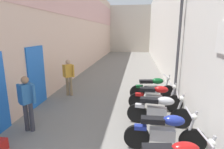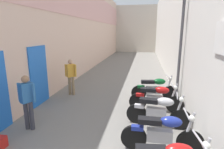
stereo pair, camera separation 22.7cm
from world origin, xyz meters
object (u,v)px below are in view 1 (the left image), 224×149
(motorcycle_sixth, at_px, (153,88))
(pedestrian_mid_alley, at_px, (27,100))
(motorcycle_fifth, at_px, (156,97))
(pedestrian_further_down, at_px, (69,75))
(street_lamp, at_px, (177,27))
(motorcycle_third, at_px, (165,131))
(motorcycle_fourth, at_px, (159,109))

(motorcycle_sixth, bearing_deg, pedestrian_mid_alley, -140.56)
(pedestrian_mid_alley, bearing_deg, motorcycle_fifth, 27.37)
(pedestrian_further_down, distance_m, street_lamp, 4.69)
(motorcycle_third, xyz_separation_m, motorcycle_fourth, (-0.00, 1.22, 0.00))
(motorcycle_fifth, relative_size, street_lamp, 0.38)
(pedestrian_further_down, bearing_deg, motorcycle_fifth, -17.58)
(pedestrian_mid_alley, height_order, street_lamp, street_lamp)
(motorcycle_sixth, height_order, street_lamp, street_lamp)
(motorcycle_fifth, height_order, motorcycle_sixth, same)
(motorcycle_fourth, bearing_deg, street_lamp, 68.93)
(motorcycle_sixth, distance_m, pedestrian_mid_alley, 4.67)
(motorcycle_fourth, xyz_separation_m, pedestrian_further_down, (-3.55, 2.19, 0.42))
(motorcycle_third, bearing_deg, motorcycle_fourth, 90.00)
(motorcycle_sixth, bearing_deg, motorcycle_third, -90.00)
(motorcycle_fifth, relative_size, pedestrian_mid_alley, 1.18)
(motorcycle_fourth, distance_m, motorcycle_sixth, 2.16)
(pedestrian_mid_alley, bearing_deg, motorcycle_sixth, 39.44)
(pedestrian_mid_alley, relative_size, pedestrian_further_down, 1.00)
(motorcycle_fifth, bearing_deg, street_lamp, 47.32)
(motorcycle_third, distance_m, motorcycle_fifth, 2.28)
(motorcycle_third, bearing_deg, pedestrian_further_down, 136.15)
(motorcycle_fourth, bearing_deg, motorcycle_sixth, 90.00)
(motorcycle_fourth, relative_size, motorcycle_fifth, 1.00)
(motorcycle_fifth, bearing_deg, motorcycle_sixth, 90.00)
(pedestrian_further_down, xyz_separation_m, street_lamp, (4.25, -0.36, 1.95))
(motorcycle_sixth, distance_m, pedestrian_further_down, 3.57)
(motorcycle_fifth, height_order, pedestrian_further_down, pedestrian_further_down)
(motorcycle_sixth, relative_size, pedestrian_further_down, 1.17)
(motorcycle_third, bearing_deg, motorcycle_sixth, 90.00)
(motorcycle_third, xyz_separation_m, pedestrian_further_down, (-3.55, 3.41, 0.42))
(motorcycle_third, bearing_deg, street_lamp, 76.99)
(pedestrian_further_down, height_order, street_lamp, street_lamp)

